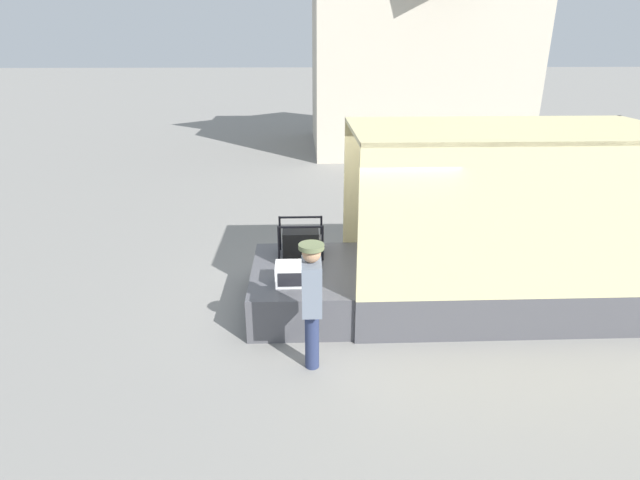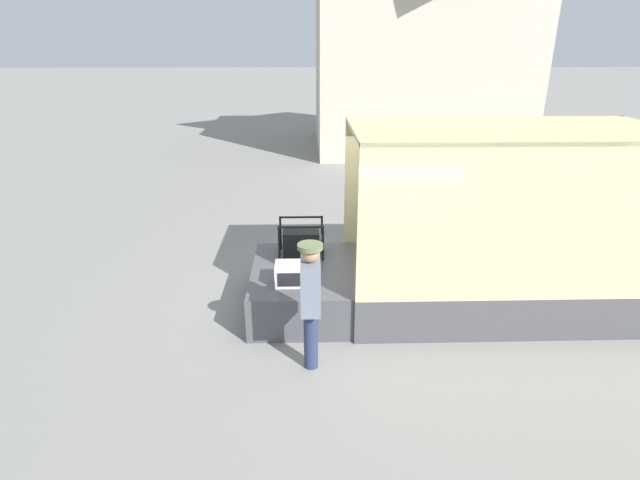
% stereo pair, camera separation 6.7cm
% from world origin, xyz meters
% --- Properties ---
extents(ground_plane, '(160.00, 160.00, 0.00)m').
position_xyz_m(ground_plane, '(0.00, 0.00, 0.00)').
color(ground_plane, gray).
extents(box_truck, '(6.58, 2.21, 2.80)m').
position_xyz_m(box_truck, '(4.09, -0.00, 1.01)').
color(box_truck, white).
rests_on(box_truck, ground).
extents(tailgate_deck, '(1.50, 2.10, 0.66)m').
position_xyz_m(tailgate_deck, '(-0.75, 0.00, 0.33)').
color(tailgate_deck, '#4C4C51').
rests_on(tailgate_deck, ground).
extents(microwave, '(0.53, 0.40, 0.30)m').
position_xyz_m(microwave, '(-0.84, -0.50, 0.81)').
color(microwave, white).
rests_on(microwave, tailgate_deck).
extents(portable_generator, '(0.73, 0.50, 0.59)m').
position_xyz_m(portable_generator, '(-0.71, 0.54, 0.88)').
color(portable_generator, black).
rests_on(portable_generator, tailgate_deck).
extents(worker_person, '(0.31, 0.44, 1.71)m').
position_xyz_m(worker_person, '(-0.60, -1.59, 1.05)').
color(worker_person, navy).
rests_on(worker_person, ground).
extents(house_backdrop, '(7.91, 6.56, 8.30)m').
position_xyz_m(house_backdrop, '(3.60, 13.06, 4.23)').
color(house_backdrop, beige).
rests_on(house_backdrop, ground).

